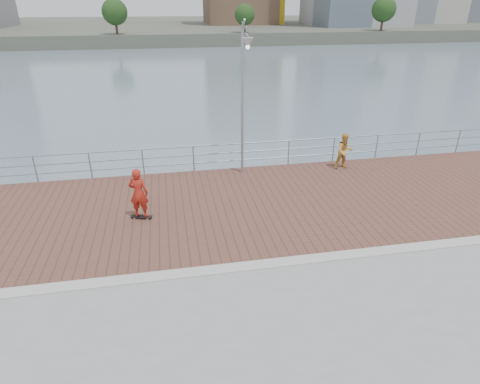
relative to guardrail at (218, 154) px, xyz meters
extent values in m
plane|color=slate|center=(0.00, -7.00, -2.69)|extent=(400.00, 400.00, 0.00)
cube|color=brown|center=(0.00, -3.40, -0.68)|extent=(40.00, 6.80, 0.02)
cube|color=#B7B5AD|center=(0.00, -7.00, -0.66)|extent=(40.00, 0.40, 0.06)
cube|color=#4C5142|center=(0.00, 115.50, -1.44)|extent=(320.00, 95.00, 2.50)
cylinder|color=#8C9EA8|center=(-7.18, 0.00, -0.14)|extent=(0.06, 0.06, 1.10)
cylinder|color=#8C9EA8|center=(-5.13, 0.00, -0.14)|extent=(0.06, 0.06, 1.10)
cylinder|color=#8C9EA8|center=(-3.08, 0.00, -0.14)|extent=(0.06, 0.06, 1.10)
cylinder|color=#8C9EA8|center=(-1.03, 0.00, -0.14)|extent=(0.06, 0.06, 1.10)
cylinder|color=#8C9EA8|center=(1.03, 0.00, -0.14)|extent=(0.06, 0.06, 1.10)
cylinder|color=#8C9EA8|center=(3.08, 0.00, -0.14)|extent=(0.06, 0.06, 1.10)
cylinder|color=#8C9EA8|center=(5.13, 0.00, -0.14)|extent=(0.06, 0.06, 1.10)
cylinder|color=#8C9EA8|center=(7.18, 0.00, -0.14)|extent=(0.06, 0.06, 1.10)
cylinder|color=#8C9EA8|center=(9.24, 0.00, -0.14)|extent=(0.06, 0.06, 1.10)
cylinder|color=#8C9EA8|center=(11.29, 0.00, -0.14)|extent=(0.06, 0.06, 1.10)
cylinder|color=#8C9EA8|center=(0.00, 0.00, 0.41)|extent=(39.00, 0.05, 0.05)
cylinder|color=#8C9EA8|center=(0.00, 0.00, 0.03)|extent=(39.00, 0.05, 0.05)
cylinder|color=#8C9EA8|center=(0.00, 0.00, -0.33)|extent=(39.00, 0.05, 0.05)
cylinder|color=gray|center=(0.94, -0.50, 2.12)|extent=(0.11, 0.11, 5.62)
cylinder|color=gray|center=(0.94, -0.97, 4.93)|extent=(0.07, 0.94, 0.07)
cone|color=#B2B2AD|center=(0.94, -1.44, 4.74)|extent=(0.41, 0.41, 0.33)
cube|color=black|center=(-3.07, -3.76, -0.60)|extent=(0.71, 0.36, 0.03)
cylinder|color=beige|center=(-3.30, -3.76, -0.64)|extent=(0.06, 0.05, 0.05)
cylinder|color=beige|center=(-2.87, -3.88, -0.64)|extent=(0.06, 0.05, 0.05)
cylinder|color=beige|center=(-3.26, -3.64, -0.64)|extent=(0.06, 0.05, 0.05)
cylinder|color=beige|center=(-2.84, -3.76, -0.64)|extent=(0.06, 0.05, 0.05)
imported|color=#AF2517|center=(-3.07, -3.76, 0.25)|extent=(0.70, 0.55, 1.68)
imported|color=gold|center=(5.24, -0.87, 0.09)|extent=(0.75, 0.58, 1.53)
cylinder|color=#473323|center=(-10.00, 70.00, 1.65)|extent=(0.50, 0.50, 3.69)
sphere|color=#193814|center=(-10.00, 70.00, 3.76)|extent=(4.75, 4.75, 4.75)
cylinder|color=#473323|center=(15.00, 70.00, 1.37)|extent=(0.50, 0.50, 3.12)
sphere|color=#193814|center=(15.00, 70.00, 3.15)|extent=(4.01, 4.01, 4.01)
cylinder|color=#473323|center=(45.00, 70.00, 1.77)|extent=(0.50, 0.50, 3.92)
sphere|color=#193814|center=(45.00, 70.00, 4.01)|extent=(5.05, 5.05, 5.05)
camera|label=1|loc=(-2.00, -15.67, 5.83)|focal=30.00mm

